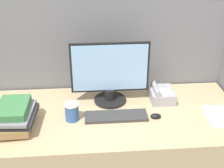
# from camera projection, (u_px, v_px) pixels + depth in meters

# --- Properties ---
(cubicle_panel_rear) EXTENTS (2.09, 0.04, 1.55)m
(cubicle_panel_rear) POSITION_uv_depth(u_px,v_px,m) (108.00, 84.00, 2.42)
(cubicle_panel_rear) COLOR slate
(cubicle_panel_rear) RESTS_ON ground_plane
(desk) EXTENTS (1.69, 0.77, 0.77)m
(desk) POSITION_uv_depth(u_px,v_px,m) (113.00, 159.00, 2.23)
(desk) COLOR tan
(desk) RESTS_ON ground_plane
(monitor) EXTENTS (0.53, 0.22, 0.43)m
(monitor) POSITION_uv_depth(u_px,v_px,m) (110.00, 75.00, 2.10)
(monitor) COLOR black
(monitor) RESTS_ON desk
(keyboard) EXTENTS (0.40, 0.13, 0.02)m
(keyboard) POSITION_uv_depth(u_px,v_px,m) (116.00, 116.00, 2.00)
(keyboard) COLOR #333333
(keyboard) RESTS_ON desk
(mouse) EXTENTS (0.07, 0.04, 0.03)m
(mouse) POSITION_uv_depth(u_px,v_px,m) (156.00, 116.00, 2.00)
(mouse) COLOR black
(mouse) RESTS_ON desk
(coffee_cup) EXTENTS (0.09, 0.09, 0.12)m
(coffee_cup) POSITION_uv_depth(u_px,v_px,m) (72.00, 112.00, 1.96)
(coffee_cup) COLOR #335999
(coffee_cup) RESTS_ON desk
(book_stack) EXTENTS (0.25, 0.31, 0.15)m
(book_stack) POSITION_uv_depth(u_px,v_px,m) (15.00, 117.00, 1.88)
(book_stack) COLOR #C6B78C
(book_stack) RESTS_ON desk
(desk_telephone) EXTENTS (0.16, 0.20, 0.11)m
(desk_telephone) POSITION_uv_depth(u_px,v_px,m) (161.00, 94.00, 2.19)
(desk_telephone) COLOR #99999E
(desk_telephone) RESTS_ON desk
(paper_pile) EXTENTS (0.22, 0.26, 0.01)m
(paper_pile) POSITION_uv_depth(u_px,v_px,m) (222.00, 116.00, 2.02)
(paper_pile) COLOR white
(paper_pile) RESTS_ON desk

